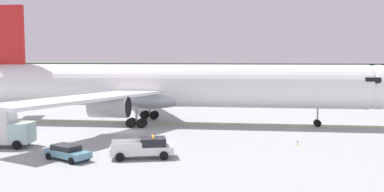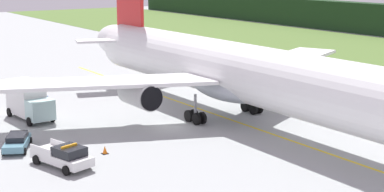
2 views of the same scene
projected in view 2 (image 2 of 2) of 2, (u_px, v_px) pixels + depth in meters
name	position (u px, v px, depth m)	size (l,w,h in m)	color
ground	(169.00, 127.00, 55.17)	(320.00, 320.00, 0.00)	#9CA1A0
taxiway_centerline_main	(247.00, 125.00, 55.77)	(81.54, 0.30, 0.01)	yellow
airliner	(244.00, 74.00, 55.09)	(61.43, 45.03, 16.09)	white
ops_pickup_truck	(63.00, 156.00, 43.82)	(5.85, 3.47, 1.94)	silver
catering_truck	(29.00, 100.00, 57.69)	(6.79, 3.25, 4.00)	#AACECD
staff_car	(17.00, 141.00, 48.18)	(4.63, 3.48, 1.30)	#578B9E
apron_cone	(105.00, 150.00, 47.10)	(0.52, 0.52, 0.66)	black
taxiway_edge_light_west	(48.00, 97.00, 66.83)	(0.12, 0.12, 0.42)	yellow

